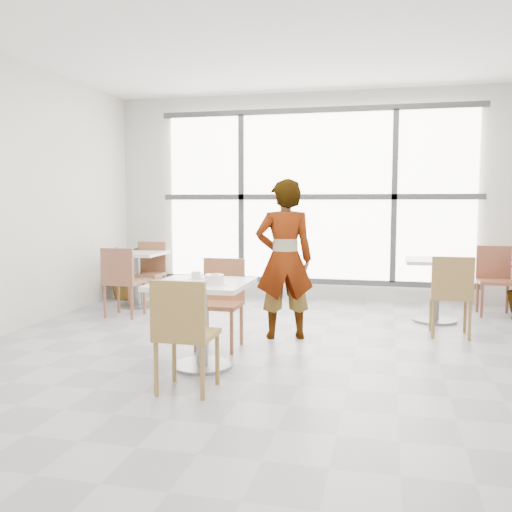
% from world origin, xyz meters
% --- Properties ---
extents(floor, '(7.00, 7.00, 0.00)m').
position_xyz_m(floor, '(0.00, 0.00, 0.00)').
color(floor, '#9E9EA5').
rests_on(floor, ground).
extents(ceiling, '(7.00, 7.00, 0.00)m').
position_xyz_m(ceiling, '(0.00, 0.00, 3.00)').
color(ceiling, white).
rests_on(ceiling, ground).
extents(wall_back, '(6.00, 0.00, 6.00)m').
position_xyz_m(wall_back, '(0.00, 3.50, 1.50)').
color(wall_back, silver).
rests_on(wall_back, ground).
extents(window, '(4.60, 0.07, 2.52)m').
position_xyz_m(window, '(0.00, 3.44, 1.50)').
color(window, white).
rests_on(window, ground).
extents(main_table, '(0.80, 0.80, 0.75)m').
position_xyz_m(main_table, '(-0.52, -0.14, 0.52)').
color(main_table, white).
rests_on(main_table, ground).
extents(chair_near, '(0.42, 0.42, 0.87)m').
position_xyz_m(chair_near, '(-0.43, -0.81, 0.50)').
color(chair_near, '#A17C40').
rests_on(chair_near, ground).
extents(chair_far, '(0.42, 0.42, 0.87)m').
position_xyz_m(chair_far, '(-0.56, 0.58, 0.50)').
color(chair_far, '#9F603D').
rests_on(chair_far, ground).
extents(oatmeal_bowl, '(0.21, 0.21, 0.09)m').
position_xyz_m(oatmeal_bowl, '(-0.37, -0.25, 0.79)').
color(oatmeal_bowl, white).
rests_on(oatmeal_bowl, main_table).
extents(coffee_cup, '(0.16, 0.13, 0.07)m').
position_xyz_m(coffee_cup, '(-0.62, 0.03, 0.78)').
color(coffee_cup, silver).
rests_on(coffee_cup, main_table).
extents(person, '(0.70, 0.57, 1.67)m').
position_xyz_m(person, '(-0.02, 1.07, 0.83)').
color(person, black).
rests_on(person, ground).
extents(bg_table_left, '(0.70, 0.70, 0.75)m').
position_xyz_m(bg_table_left, '(-2.31, 2.37, 0.49)').
color(bg_table_left, silver).
rests_on(bg_table_left, ground).
extents(bg_table_right, '(0.70, 0.70, 0.75)m').
position_xyz_m(bg_table_right, '(1.59, 2.28, 0.49)').
color(bg_table_right, silver).
rests_on(bg_table_right, ground).
extents(bg_chair_left_near, '(0.42, 0.42, 0.87)m').
position_xyz_m(bg_chair_left_near, '(-2.17, 1.65, 0.50)').
color(bg_chair_left_near, brown).
rests_on(bg_chair_left_near, ground).
extents(bg_chair_left_far, '(0.42, 0.42, 0.87)m').
position_xyz_m(bg_chair_left_far, '(-2.21, 2.57, 0.50)').
color(bg_chair_left_far, brown).
rests_on(bg_chair_left_far, ground).
extents(bg_chair_right_near, '(0.42, 0.42, 0.87)m').
position_xyz_m(bg_chair_right_near, '(1.69, 1.48, 0.50)').
color(bg_chair_right_near, olive).
rests_on(bg_chair_right_near, ground).
extents(bg_chair_right_far, '(0.42, 0.42, 0.87)m').
position_xyz_m(bg_chair_right_far, '(2.35, 2.90, 0.50)').
color(bg_chair_right_far, brown).
rests_on(bg_chair_right_far, ground).
extents(plant_left, '(0.73, 0.64, 0.79)m').
position_xyz_m(plant_left, '(-2.70, 2.91, 0.39)').
color(plant_left, '#498443').
rests_on(plant_left, ground).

